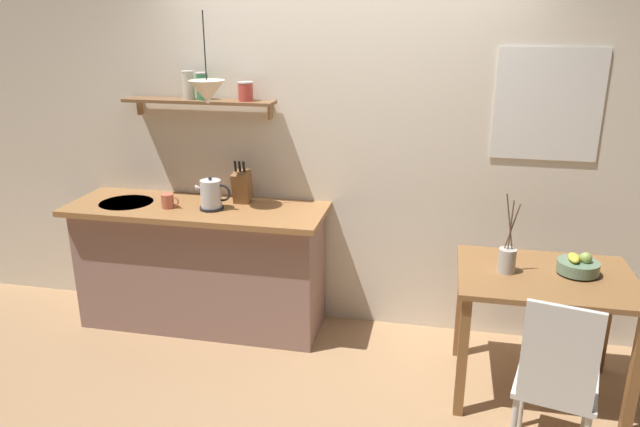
% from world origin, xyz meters
% --- Properties ---
extents(ground_plane, '(14.00, 14.00, 0.00)m').
position_xyz_m(ground_plane, '(0.00, 0.00, 0.00)').
color(ground_plane, '#A87F56').
extents(back_wall, '(6.80, 0.11, 2.70)m').
position_xyz_m(back_wall, '(0.21, 0.65, 1.35)').
color(back_wall, silver).
rests_on(back_wall, ground_plane).
extents(kitchen_counter, '(1.83, 0.63, 0.93)m').
position_xyz_m(kitchen_counter, '(-1.00, 0.32, 0.47)').
color(kitchen_counter, gray).
rests_on(kitchen_counter, ground_plane).
extents(wall_shelf, '(1.08, 0.20, 0.33)m').
position_xyz_m(wall_shelf, '(-0.96, 0.49, 1.67)').
color(wall_shelf, brown).
extents(dining_table, '(1.00, 0.75, 0.78)m').
position_xyz_m(dining_table, '(1.30, -0.07, 0.65)').
color(dining_table, brown).
rests_on(dining_table, ground_plane).
extents(dining_chair_near, '(0.48, 0.51, 0.97)m').
position_xyz_m(dining_chair_near, '(1.29, -0.75, 0.53)').
color(dining_chair_near, silver).
rests_on(dining_chair_near, ground_plane).
extents(fruit_bowl, '(0.23, 0.23, 0.14)m').
position_xyz_m(fruit_bowl, '(1.48, -0.02, 0.83)').
color(fruit_bowl, slate).
rests_on(fruit_bowl, dining_table).
extents(twig_vase, '(0.10, 0.10, 0.48)m').
position_xyz_m(twig_vase, '(1.08, -0.08, 0.86)').
color(twig_vase, '#B7B2A8').
rests_on(twig_vase, dining_table).
extents(electric_kettle, '(0.25, 0.17, 0.23)m').
position_xyz_m(electric_kettle, '(-0.86, 0.26, 1.03)').
color(electric_kettle, black).
rests_on(electric_kettle, kitchen_counter).
extents(knife_block, '(0.11, 0.17, 0.31)m').
position_xyz_m(knife_block, '(-0.71, 0.45, 1.05)').
color(knife_block, brown).
rests_on(knife_block, kitchen_counter).
extents(coffee_mug_by_sink, '(0.13, 0.09, 0.10)m').
position_xyz_m(coffee_mug_by_sink, '(-1.17, 0.22, 0.98)').
color(coffee_mug_by_sink, '#C6664C').
rests_on(coffee_mug_by_sink, kitchen_counter).
extents(pendant_lamp, '(0.23, 0.23, 0.57)m').
position_xyz_m(pendant_lamp, '(-0.84, 0.24, 1.73)').
color(pendant_lamp, black).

